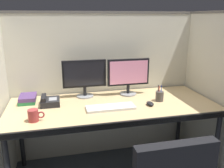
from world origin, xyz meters
TOP-DOWN VIEW (x-y plane):
  - cubicle_partition_rear at (0.00, 0.74)m, footprint 2.21×0.06m
  - cubicle_partition_right at (0.99, 0.20)m, footprint 0.06×1.41m
  - desk at (0.00, 0.29)m, footprint 1.90×0.80m
  - monitor_left at (-0.23, 0.57)m, footprint 0.43×0.17m
  - monitor_right at (0.22, 0.54)m, footprint 0.43×0.17m
  - keyboard_main at (-0.05, 0.20)m, footprint 0.43×0.15m
  - computer_mouse at (0.32, 0.19)m, footprint 0.06×0.10m
  - book_stack at (-0.77, 0.54)m, footprint 0.16×0.21m
  - coffee_mug at (-0.68, 0.08)m, footprint 0.13×0.08m
  - desk_phone at (-0.57, 0.42)m, footprint 0.17×0.19m
  - pen_cup at (0.45, 0.28)m, footprint 0.08×0.08m

SIDE VIEW (x-z plane):
  - desk at x=0.00m, z-range 0.32..1.06m
  - keyboard_main at x=-0.05m, z-range 0.74..0.76m
  - computer_mouse at x=0.32m, z-range 0.74..0.77m
  - desk_phone at x=-0.57m, z-range 0.73..0.82m
  - book_stack at x=-0.77m, z-range 0.74..0.81m
  - coffee_mug at x=-0.68m, z-range 0.74..0.84m
  - pen_cup at x=0.45m, z-range 0.71..0.87m
  - cubicle_partition_rear at x=0.00m, z-range 0.00..1.58m
  - cubicle_partition_right at x=0.99m, z-range 0.00..1.58m
  - monitor_left at x=-0.23m, z-range 0.77..1.14m
  - monitor_right at x=0.22m, z-range 0.77..1.14m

